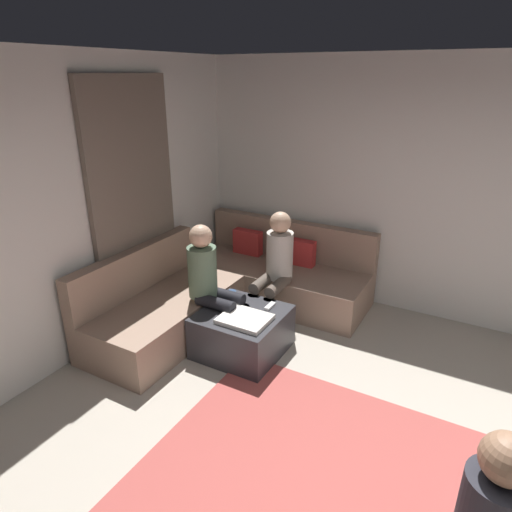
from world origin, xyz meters
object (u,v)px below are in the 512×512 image
Objects in this scene: coffee_mug at (232,295)px; person_on_couch_side at (211,280)px; game_remote at (270,306)px; person_on_couch_back at (275,265)px; ottoman at (242,332)px; sectional_couch at (232,289)px.

person_on_couch_side reaches higher than coffee_mug.
game_remote is 0.12× the size of person_on_couch_back.
person_on_couch_back reaches higher than ottoman.
person_on_couch_side is (-0.36, 0.03, 0.45)m from ottoman.
person_on_couch_back is 0.74m from person_on_couch_side.
sectional_couch is 0.80m from ottoman.
person_on_couch_side is (-0.14, -0.15, 0.19)m from coffee_mug.
ottoman is at bearing -39.29° from coffee_mug.
ottoman is 0.63× the size of person_on_couch_side.
coffee_mug is 0.40m from game_remote.
person_on_couch_back is (0.51, 0.06, 0.38)m from sectional_couch.
coffee_mug is 0.08× the size of person_on_couch_back.
person_on_couch_back is (-0.18, 0.45, 0.23)m from game_remote.
game_remote is at bearing 5.71° from coffee_mug.
ottoman is 5.07× the size of game_remote.
person_on_couch_side is at bearing -160.28° from game_remote.
coffee_mug is 0.63× the size of game_remote.
person_on_couch_back is at bearing 65.44° from coffee_mug.
sectional_couch is at bearing 123.39° from coffee_mug.
person_on_couch_side is at bearing -132.26° from coffee_mug.
person_on_couch_back and person_on_couch_side have the same top height.
coffee_mug reaches higher than game_remote.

